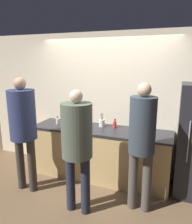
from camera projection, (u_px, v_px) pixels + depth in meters
ground_plane at (93, 187)px, 3.72m from camera, size 14.00×14.00×0.00m
wall_back at (107, 104)px, 4.10m from camera, size 5.20×0.06×2.60m
counter at (101, 153)px, 3.97m from camera, size 2.47×0.72×0.93m
person_left at (23, 123)px, 3.41m from camera, size 0.41×0.41×1.85m
person_center at (77, 139)px, 2.90m from camera, size 0.41×0.41×1.74m
person_right at (142, 137)px, 2.93m from camera, size 0.36×0.36×1.83m
fruit_bowl at (82, 127)px, 3.79m from camera, size 0.27×0.27×0.11m
utensil_crock at (102, 123)px, 3.96m from camera, size 0.10×0.10×0.24m
bottle_clear at (58, 121)px, 4.13m from camera, size 0.07×0.07×0.14m
bottle_red at (115, 124)px, 3.89m from camera, size 0.06×0.06×0.16m
cup_white at (72, 121)px, 4.18m from camera, size 0.09×0.09×0.08m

